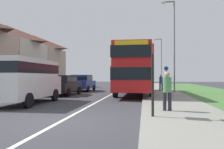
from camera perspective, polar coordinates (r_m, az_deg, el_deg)
ground_plane at (r=7.91m, az=-12.47°, el=-11.25°), size 120.00×120.00×0.00m
lane_marking_centre at (r=15.59m, az=-2.06°, el=-5.93°), size 0.14×60.00×0.01m
pavement_near_side at (r=13.44m, az=14.41°, el=-6.54°), size 3.20×68.00×0.12m
double_decker_bus at (r=19.08m, az=5.70°, el=1.49°), size 2.80×10.82×3.70m
parked_van_white at (r=13.29m, az=-20.39°, el=-0.70°), size 2.11×5.19×2.42m
parked_car_black at (r=18.61m, az=-12.01°, el=-2.35°), size 1.95×4.40×1.58m
parked_car_blue at (r=23.34m, az=-7.39°, el=-1.91°), size 2.00×4.20×1.64m
pedestrian_at_stop at (r=9.42m, az=13.51°, el=-3.54°), size 0.34×0.34×1.67m
pedestrian_walking_away at (r=22.96m, az=12.06°, el=-1.75°), size 0.34×0.34×1.67m
bus_stop_sign at (r=7.96m, az=10.05°, el=-0.04°), size 0.09×0.52×2.60m
cycle_route_sign at (r=24.11m, az=13.31°, el=-0.61°), size 0.44×0.08×2.52m
street_lamp_mid at (r=20.63m, az=14.91°, el=8.06°), size 1.14×0.20×7.98m
street_lamp_far at (r=35.45m, az=11.96°, el=3.79°), size 1.14×0.20×7.17m
house_terrace_far_side at (r=29.29m, az=-24.88°, el=3.93°), size 7.34×20.20×7.44m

